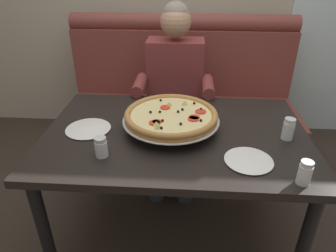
{
  "coord_description": "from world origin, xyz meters",
  "views": [
    {
      "loc": [
        0.06,
        -1.38,
        1.52
      ],
      "look_at": [
        -0.04,
        0.01,
        0.75
      ],
      "focal_mm": 32.67,
      "sensor_mm": 36.0,
      "label": 1
    }
  ],
  "objects_px": {
    "dining_table": "(175,144)",
    "shaker_pepper_flakes": "(305,174)",
    "diner_main": "(174,87)",
    "plate_near_right": "(249,159)",
    "shaker_parmesan": "(101,148)",
    "booth_bench": "(180,110)",
    "shaker_oregano": "(288,130)",
    "plate_near_left": "(88,128)",
    "patio_chair": "(328,60)",
    "pizza": "(171,116)"
  },
  "relations": [
    {
      "from": "dining_table",
      "to": "pizza",
      "type": "relative_size",
      "value": 2.71
    },
    {
      "from": "booth_bench",
      "to": "plate_near_left",
      "type": "distance_m",
      "value": 1.1
    },
    {
      "from": "shaker_parmesan",
      "to": "shaker_oregano",
      "type": "xyz_separation_m",
      "value": [
        0.88,
        0.21,
        0.01
      ]
    },
    {
      "from": "plate_near_right",
      "to": "plate_near_left",
      "type": "bearing_deg",
      "value": 163.71
    },
    {
      "from": "dining_table",
      "to": "shaker_oregano",
      "type": "height_order",
      "value": "shaker_oregano"
    },
    {
      "from": "plate_near_left",
      "to": "plate_near_right",
      "type": "bearing_deg",
      "value": -16.29
    },
    {
      "from": "plate_near_left",
      "to": "diner_main",
      "type": "bearing_deg",
      "value": 57.8
    },
    {
      "from": "shaker_parmesan",
      "to": "shaker_pepper_flakes",
      "type": "relative_size",
      "value": 0.92
    },
    {
      "from": "shaker_pepper_flakes",
      "to": "plate_near_left",
      "type": "relative_size",
      "value": 0.44
    },
    {
      "from": "diner_main",
      "to": "shaker_pepper_flakes",
      "type": "relative_size",
      "value": 12.16
    },
    {
      "from": "shaker_oregano",
      "to": "plate_near_left",
      "type": "xyz_separation_m",
      "value": [
        -1.02,
        0.02,
        -0.04
      ]
    },
    {
      "from": "dining_table",
      "to": "diner_main",
      "type": "bearing_deg",
      "value": 93.39
    },
    {
      "from": "shaker_parmesan",
      "to": "shaker_pepper_flakes",
      "type": "bearing_deg",
      "value": -9.01
    },
    {
      "from": "shaker_parmesan",
      "to": "plate_near_right",
      "type": "distance_m",
      "value": 0.66
    },
    {
      "from": "diner_main",
      "to": "shaker_oregano",
      "type": "height_order",
      "value": "diner_main"
    },
    {
      "from": "patio_chair",
      "to": "booth_bench",
      "type": "bearing_deg",
      "value": -145.02
    },
    {
      "from": "dining_table",
      "to": "plate_near_left",
      "type": "xyz_separation_m",
      "value": [
        -0.46,
        -0.01,
        0.09
      ]
    },
    {
      "from": "booth_bench",
      "to": "shaker_pepper_flakes",
      "type": "bearing_deg",
      "value": -67.94
    },
    {
      "from": "pizza",
      "to": "plate_near_left",
      "type": "distance_m",
      "value": 0.44
    },
    {
      "from": "dining_table",
      "to": "shaker_pepper_flakes",
      "type": "bearing_deg",
      "value": -35.87
    },
    {
      "from": "diner_main",
      "to": "plate_near_right",
      "type": "bearing_deg",
      "value": -67.37
    },
    {
      "from": "plate_near_left",
      "to": "patio_chair",
      "type": "relative_size",
      "value": 0.27
    },
    {
      "from": "booth_bench",
      "to": "plate_near_left",
      "type": "relative_size",
      "value": 7.81
    },
    {
      "from": "pizza",
      "to": "plate_near_left",
      "type": "height_order",
      "value": "pizza"
    },
    {
      "from": "booth_bench",
      "to": "patio_chair",
      "type": "bearing_deg",
      "value": 34.98
    },
    {
      "from": "shaker_pepper_flakes",
      "to": "plate_near_right",
      "type": "bearing_deg",
      "value": 144.42
    },
    {
      "from": "booth_bench",
      "to": "dining_table",
      "type": "height_order",
      "value": "booth_bench"
    },
    {
      "from": "diner_main",
      "to": "shaker_parmesan",
      "type": "relative_size",
      "value": 13.27
    },
    {
      "from": "diner_main",
      "to": "shaker_parmesan",
      "type": "xyz_separation_m",
      "value": [
        -0.29,
        -0.9,
        0.06
      ]
    },
    {
      "from": "pizza",
      "to": "plate_near_right",
      "type": "distance_m",
      "value": 0.46
    },
    {
      "from": "diner_main",
      "to": "shaker_parmesan",
      "type": "distance_m",
      "value": 0.95
    },
    {
      "from": "shaker_oregano",
      "to": "patio_chair",
      "type": "distance_m",
      "value": 2.34
    },
    {
      "from": "dining_table",
      "to": "plate_near_left",
      "type": "relative_size",
      "value": 5.77
    },
    {
      "from": "shaker_parmesan",
      "to": "plate_near_left",
      "type": "xyz_separation_m",
      "value": [
        -0.14,
        0.24,
        -0.03
      ]
    },
    {
      "from": "booth_bench",
      "to": "shaker_pepper_flakes",
      "type": "height_order",
      "value": "booth_bench"
    },
    {
      "from": "diner_main",
      "to": "shaker_pepper_flakes",
      "type": "xyz_separation_m",
      "value": [
        0.57,
        -1.04,
        0.06
      ]
    },
    {
      "from": "booth_bench",
      "to": "plate_near_right",
      "type": "distance_m",
      "value": 1.26
    },
    {
      "from": "dining_table",
      "to": "plate_near_right",
      "type": "bearing_deg",
      "value": -36.03
    },
    {
      "from": "diner_main",
      "to": "shaker_oregano",
      "type": "bearing_deg",
      "value": -49.21
    },
    {
      "from": "diner_main",
      "to": "shaker_oregano",
      "type": "distance_m",
      "value": 0.92
    },
    {
      "from": "plate_near_right",
      "to": "booth_bench",
      "type": "bearing_deg",
      "value": 106.1
    },
    {
      "from": "shaker_parmesan",
      "to": "shaker_oregano",
      "type": "relative_size",
      "value": 0.86
    },
    {
      "from": "shaker_oregano",
      "to": "booth_bench",
      "type": "bearing_deg",
      "value": 120.23
    },
    {
      "from": "booth_bench",
      "to": "dining_table",
      "type": "distance_m",
      "value": 0.96
    },
    {
      "from": "booth_bench",
      "to": "shaker_parmesan",
      "type": "bearing_deg",
      "value": -105.53
    },
    {
      "from": "diner_main",
      "to": "shaker_parmesan",
      "type": "height_order",
      "value": "diner_main"
    },
    {
      "from": "plate_near_left",
      "to": "pizza",
      "type": "bearing_deg",
      "value": 4.63
    },
    {
      "from": "plate_near_right",
      "to": "shaker_pepper_flakes",
      "type": "bearing_deg",
      "value": -35.58
    },
    {
      "from": "diner_main",
      "to": "pizza",
      "type": "distance_m",
      "value": 0.64
    },
    {
      "from": "dining_table",
      "to": "patio_chair",
      "type": "bearing_deg",
      "value": 51.94
    }
  ]
}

